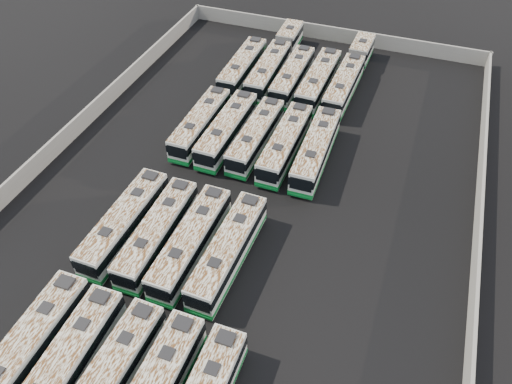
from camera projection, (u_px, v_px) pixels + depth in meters
name	position (u px, v px, depth m)	size (l,w,h in m)	color
ground	(246.00, 196.00, 51.14)	(140.00, 140.00, 0.00)	black
perimeter_wall	(246.00, 188.00, 50.38)	(45.20, 73.20, 2.20)	slate
bus_front_far_left	(28.00, 349.00, 36.80)	(2.72, 12.45, 3.51)	silver
bus_front_left	(66.00, 367.00, 35.81)	(2.88, 12.47, 3.50)	silver
bus_front_center	(109.00, 380.00, 35.16)	(2.85, 12.08, 3.39)	silver
bus_midfront_far_left	(125.00, 222.00, 46.08)	(2.77, 12.31, 3.46)	silver
bus_midfront_left	(158.00, 233.00, 45.19)	(2.70, 12.12, 3.41)	silver
bus_midfront_center	(191.00, 242.00, 44.35)	(2.72, 12.28, 3.45)	silver
bus_midfront_right	(228.00, 251.00, 43.62)	(2.88, 12.34, 3.46)	silver
bus_midback_far_left	(201.00, 124.00, 57.36)	(2.54, 12.00, 3.38)	silver
bus_midback_left	(227.00, 130.00, 56.44)	(2.77, 12.42, 3.49)	silver
bus_midback_center	(256.00, 136.00, 55.66)	(2.79, 12.04, 3.38)	silver
bus_midback_right	(285.00, 144.00, 54.60)	(2.70, 12.34, 3.47)	silver
bus_midback_far_right	(316.00, 150.00, 53.76)	(2.89, 12.59, 3.54)	silver
bus_back_far_left	(243.00, 67.00, 66.55)	(2.76, 12.30, 3.46)	silver
bus_back_left	(276.00, 59.00, 68.10)	(3.07, 19.30, 3.49)	silver
bus_back_center	(292.00, 76.00, 64.90)	(2.58, 12.12, 3.41)	silver
bus_back_right	(318.00, 81.00, 64.00)	(2.88, 12.61, 3.54)	silver
bus_back_far_right	(350.00, 73.00, 65.43)	(3.03, 18.91, 3.42)	silver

